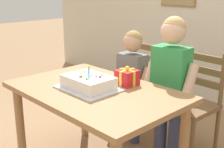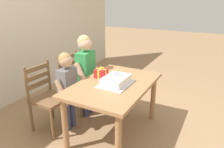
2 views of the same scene
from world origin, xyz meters
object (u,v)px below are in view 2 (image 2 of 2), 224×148
Objects in this scene: chair_right at (76,82)px; child_older at (86,68)px; child_younger at (67,84)px; gift_box_red_large at (101,73)px; birthday_cake at (116,81)px; dining_table at (114,91)px; chair_left at (48,97)px.

child_older reaches higher than chair_right.
child_older is (-0.06, -0.24, 0.28)m from chair_right.
chair_right is 0.58m from child_younger.
chair_right reaches higher than gift_box_red_large.
birthday_cake is 0.99m from chair_right.
chair_left is (-0.31, 0.84, -0.15)m from dining_table.
chair_left and chair_right have the same top height.
gift_box_red_large is 0.12× the size of child_older.
gift_box_red_large is 0.70m from chair_right.
birthday_cake reaches higher than gift_box_red_large.
child_younger is at bearing 127.88° from gift_box_red_large.
birthday_cake is 0.69m from child_older.
chair_left is at bearing 124.36° from gift_box_red_large.
child_younger is at bearing 106.73° from dining_table.
chair_right is (0.31, 0.84, -0.15)m from dining_table.
dining_table is 0.63m from child_younger.
chair_right is 0.38m from child_older.
gift_box_red_large is at bearing -113.68° from child_older.
birthday_cake is at bearing -113.98° from gift_box_red_large.
chair_left is 0.74× the size of child_older.
birthday_cake reaches higher than dining_table.
dining_table is 2.97× the size of birthday_cake.
chair_left is 0.33m from child_younger.
chair_left is at bearing 180.00° from chair_right.
chair_right is 0.85× the size of child_younger.
chair_right is (0.62, -0.00, 0.00)m from chair_left.
child_younger reaches higher than chair_right.
gift_box_red_large is at bearing 66.02° from birthday_cake.
dining_table is at bearing 50.24° from birthday_cake.
chair_right reaches higher than dining_table.
child_younger is (-0.49, -0.24, 0.19)m from chair_right.
dining_table is at bearing -111.09° from gift_box_red_large.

